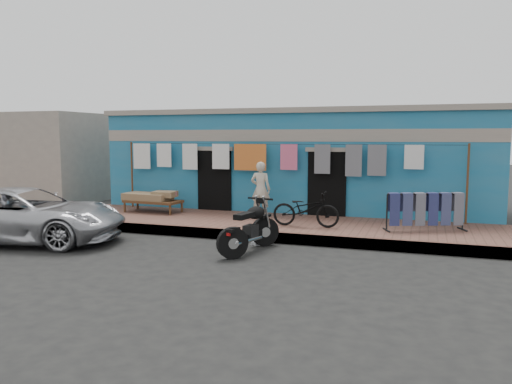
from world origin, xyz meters
name	(u,v)px	position (x,y,z in m)	size (l,w,h in m)	color
ground	(226,255)	(0.00, 0.00, 0.00)	(80.00, 80.00, 0.00)	black
sidewalk	(268,226)	(0.00, 3.00, 0.12)	(28.00, 3.00, 0.25)	brown
curb	(250,236)	(0.00, 1.55, 0.12)	(28.00, 0.10, 0.25)	gray
building	(303,161)	(0.00, 6.99, 1.69)	(12.20, 5.20, 3.36)	#186996
neighbor_left	(43,156)	(-11.00, 7.00, 1.70)	(6.00, 5.00, 3.40)	#9E9384
clothesline	(264,160)	(-0.51, 4.25, 1.82)	(10.06, 0.06, 2.10)	brown
car	(25,214)	(-5.07, -0.28, 0.67)	(2.18, 4.79, 1.35)	#BCBCC1
seated_person	(261,189)	(-0.44, 3.68, 1.03)	(0.56, 0.38, 1.57)	beige
bicycle	(306,205)	(1.13, 2.57, 0.79)	(0.59, 1.68, 1.09)	black
motorcycle	(249,226)	(0.37, 0.47, 0.57)	(0.93, 1.86, 1.15)	black
charpoy	(153,202)	(-3.79, 3.47, 0.56)	(1.87, 0.98, 0.61)	brown
jeans_rack	(425,211)	(3.99, 2.99, 0.73)	(1.99, 1.11, 0.95)	black
litter_a	(255,243)	(0.25, 1.20, 0.04)	(0.17, 0.14, 0.08)	silver
litter_b	(258,244)	(0.33, 1.15, 0.03)	(0.14, 0.10, 0.07)	silver
litter_c	(227,245)	(-0.30, 0.82, 0.04)	(0.22, 0.18, 0.09)	silver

